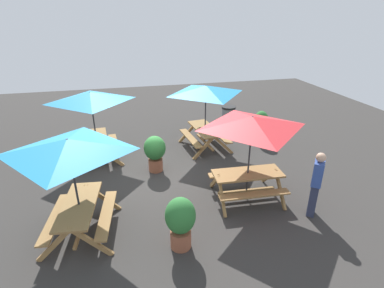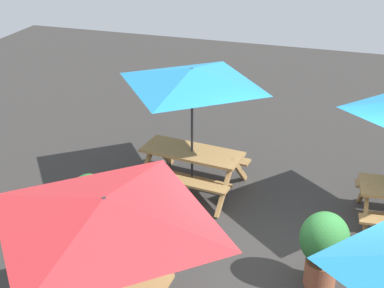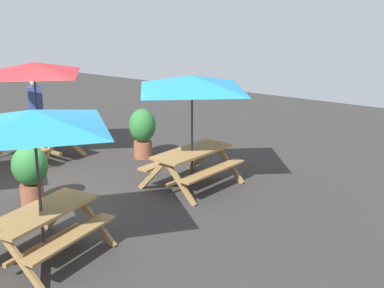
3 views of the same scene
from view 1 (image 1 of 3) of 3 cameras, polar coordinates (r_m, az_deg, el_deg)
The scene contains 10 objects.
ground_plane at distance 9.26m, azimuth -6.71°, elevation -5.95°, with size 24.00×24.00×0.00m, color #33302D.
picnic_table_0 at distance 6.48m, azimuth -22.31°, elevation -1.65°, with size 2.22×2.22×2.34m.
picnic_table_1 at distance 10.01m, azimuth -18.67°, elevation 7.62°, with size 2.17×2.17×2.34m.
picnic_table_2 at distance 10.37m, azimuth 2.63°, elevation 9.40°, with size 2.21×2.21×2.34m.
picnic_table_3 at distance 7.41m, azimuth 11.29°, elevation 2.90°, with size 2.11×2.11×2.34m.
trash_bin_gray at distance 12.74m, azimuth 6.91°, elevation 5.03°, with size 0.59×0.59×0.98m.
potted_plant_0 at distance 11.63m, azimuth 12.95°, elevation 3.56°, with size 0.56×0.56×1.20m.
potted_plant_1 at distance 9.24m, azimuth -7.08°, elevation -1.35°, with size 0.67×0.67×1.15m.
potted_plant_2 at distance 6.32m, azimuth -2.22°, elevation -14.30°, with size 0.63×0.63×1.20m.
person_standing at distance 7.69m, azimuth 22.55°, elevation -6.89°, with size 0.42×0.40×1.67m.
Camera 1 is at (8.00, -0.82, 4.59)m, focal length 28.00 mm.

